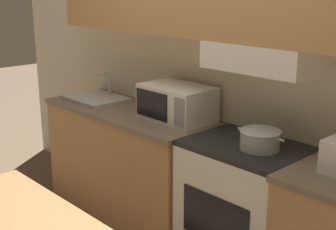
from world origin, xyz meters
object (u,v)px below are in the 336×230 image
object	(u,v)px
sink_basin	(96,98)
cooking_pot	(260,139)
microwave	(177,103)
stove_range	(243,213)

from	to	relation	value
sink_basin	cooking_pot	bearing A→B (deg)	0.11
cooking_pot	sink_basin	size ratio (longest dim) A/B	0.65
microwave	sink_basin	xyz separation A→B (m)	(-0.87, -0.08, -0.11)
microwave	sink_basin	world-z (taller)	microwave
cooking_pot	sink_basin	distance (m)	1.63
stove_range	microwave	xyz separation A→B (m)	(-0.66, 0.07, 0.58)
microwave	sink_basin	distance (m)	0.88
sink_basin	microwave	bearing A→B (deg)	5.07
cooking_pot	sink_basin	bearing A→B (deg)	-179.89
stove_range	microwave	distance (m)	0.88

